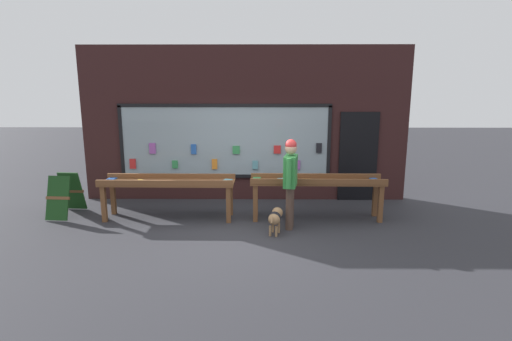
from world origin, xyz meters
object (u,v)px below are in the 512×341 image
at_px(small_dog, 275,217).
at_px(display_table_left, 168,185).
at_px(person_browsing, 290,177).
at_px(display_table_right, 317,185).
at_px(sandwich_board_sign, 65,194).

bearing_deg(small_dog, display_table_left, 83.78).
relative_size(display_table_left, person_browsing, 1.57).
distance_m(display_table_right, person_browsing, 0.87).
bearing_deg(display_table_right, sandwich_board_sign, 178.08).
bearing_deg(sandwich_board_sign, person_browsing, -5.26).
bearing_deg(display_table_right, small_dog, -135.09).
relative_size(display_table_left, small_dog, 4.93).
distance_m(person_browsing, small_dog, 0.81).
distance_m(display_table_right, sandwich_board_sign, 5.25).
height_order(person_browsing, small_dog, person_browsing).
bearing_deg(display_table_left, display_table_right, 0.02).
bearing_deg(display_table_right, person_browsing, -135.83).
relative_size(small_dog, sandwich_board_sign, 0.62).
xyz_separation_m(display_table_left, sandwich_board_sign, (-2.21, 0.18, -0.25)).
xyz_separation_m(display_table_left, display_table_right, (3.02, 0.00, 0.01)).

